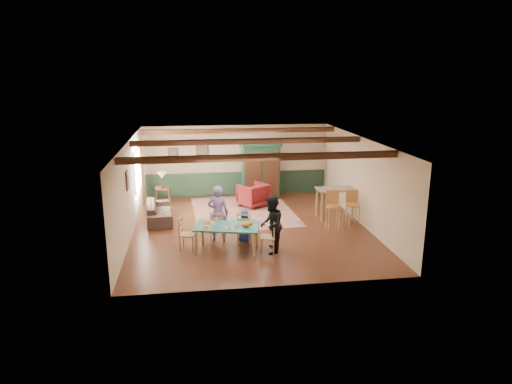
{
  "coord_description": "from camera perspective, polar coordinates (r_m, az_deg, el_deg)",
  "views": [
    {
      "loc": [
        -1.67,
        -13.15,
        4.62
      ],
      "look_at": [
        0.17,
        -0.08,
        1.15
      ],
      "focal_mm": 32.0,
      "sensor_mm": 36.0,
      "label": 1
    }
  ],
  "objects": [
    {
      "name": "end_table",
      "position": [
        16.69,
        -11.57,
        -0.53
      ],
      "size": [
        0.54,
        0.54,
        0.63
      ],
      "primitive_type": null,
      "rotation": [
        0.0,
        0.0,
        0.06
      ],
      "color": "#331A0E",
      "rests_on": "floor"
    },
    {
      "name": "dining_chair_end_left",
      "position": [
        12.37,
        -8.55,
        -5.18
      ],
      "size": [
        0.49,
        0.48,
        0.89
      ],
      "primitive_type": null,
      "rotation": [
        0.0,
        0.0,
        1.34
      ],
      "color": "tan",
      "rests_on": "floor"
    },
    {
      "name": "ceiling_beam_mid",
      "position": [
        13.8,
        -0.98,
        6.35
      ],
      "size": [
        6.95,
        0.16,
        0.16
      ],
      "primitive_type": "cube",
      "color": "#331A0E",
      "rests_on": "ceiling"
    },
    {
      "name": "wall_left",
      "position": [
        13.68,
        -15.45,
        0.35
      ],
      "size": [
        0.02,
        8.0,
        2.7
      ],
      "primitive_type": "cube",
      "color": "beige",
      "rests_on": "floor"
    },
    {
      "name": "ceiling",
      "position": [
        13.4,
        -0.77,
        6.49
      ],
      "size": [
        7.0,
        8.0,
        0.02
      ],
      "primitive_type": "cube",
      "color": "white",
      "rests_on": "wall_back"
    },
    {
      "name": "ceiling_beam_back",
      "position": [
        16.36,
        -2.11,
        7.66
      ],
      "size": [
        6.95,
        0.16,
        0.16
      ],
      "primitive_type": "cube",
      "color": "#331A0E",
      "rests_on": "ceiling"
    },
    {
      "name": "ceiling_beam_front",
      "position": [
        11.16,
        0.73,
        4.36
      ],
      "size": [
        6.95,
        0.16,
        0.16
      ],
      "primitive_type": "cube",
      "color": "#331A0E",
      "rests_on": "ceiling"
    },
    {
      "name": "person_woman",
      "position": [
        11.93,
        1.93,
        -4.11
      ],
      "size": [
        0.74,
        0.86,
        1.54
      ],
      "primitive_type": "imported",
      "rotation": [
        0.0,
        0.0,
        -1.81
      ],
      "color": "black",
      "rests_on": "floor"
    },
    {
      "name": "wall_back",
      "position": [
        17.54,
        -2.41,
        3.97
      ],
      "size": [
        7.0,
        0.02,
        2.7
      ],
      "primitive_type": "cube",
      "color": "beige",
      "rests_on": "floor"
    },
    {
      "name": "picture_left_wall",
      "position": [
        13.0,
        -15.76,
        1.41
      ],
      "size": [
        0.04,
        0.42,
        0.52
      ],
      "primitive_type": null,
      "color": "#7B7259",
      "rests_on": "wall_left"
    },
    {
      "name": "place_setting_far_left",
      "position": [
        12.36,
        -5.82,
        -3.57
      ],
      "size": [
        0.43,
        0.36,
        0.11
      ],
      "primitive_type": null,
      "rotation": [
        0.0,
        0.0,
        -0.23
      ],
      "color": "orange",
      "rests_on": "dining_table"
    },
    {
      "name": "area_rug",
      "position": [
        15.63,
        -1.62,
        -2.45
      ],
      "size": [
        3.54,
        4.12,
        0.01
      ],
      "primitive_type": "cube",
      "rotation": [
        0.0,
        0.0,
        0.06
      ],
      "color": "#CBB193",
      "rests_on": "floor"
    },
    {
      "name": "floor",
      "position": [
        14.04,
        -0.73,
        -4.49
      ],
      "size": [
        8.0,
        8.0,
        0.0
      ],
      "primitive_type": "plane",
      "color": "#462013",
      "rests_on": "ground"
    },
    {
      "name": "armchair",
      "position": [
        16.14,
        -0.36,
        -0.37
      ],
      "size": [
        1.24,
        1.24,
        0.83
      ],
      "primitive_type": "imported",
      "rotation": [
        0.0,
        0.0,
        -2.6
      ],
      "color": "#4D0F15",
      "rests_on": "floor"
    },
    {
      "name": "table_lamp",
      "position": [
        16.55,
        -11.68,
        1.47
      ],
      "size": [
        0.33,
        0.33,
        0.57
      ],
      "primitive_type": null,
      "rotation": [
        0.0,
        0.0,
        0.02
      ],
      "color": "tan",
      "rests_on": "end_table"
    },
    {
      "name": "window_left",
      "position": [
        15.27,
        -14.62,
        2.65
      ],
      "size": [
        0.06,
        1.6,
        1.3
      ],
      "primitive_type": null,
      "color": "white",
      "rests_on": "wall_left"
    },
    {
      "name": "sofa",
      "position": [
        15.0,
        -11.99,
        -2.39
      ],
      "size": [
        0.94,
        2.04,
        0.58
      ],
      "primitive_type": "imported",
      "rotation": [
        0.0,
        0.0,
        1.65
      ],
      "color": "#372822",
      "rests_on": "floor"
    },
    {
      "name": "wainscot_back",
      "position": [
        17.71,
        -2.37,
        1.09
      ],
      "size": [
        6.95,
        0.03,
        0.9
      ],
      "primitive_type": "cube",
      "color": "#1F3827",
      "rests_on": "floor"
    },
    {
      "name": "cat",
      "position": [
        11.89,
        -1.25,
        -4.09
      ],
      "size": [
        0.36,
        0.21,
        0.17
      ],
      "primitive_type": null,
      "rotation": [
        0.0,
        0.0,
        -0.23
      ],
      "color": "#BD6321",
      "rests_on": "dining_table"
    },
    {
      "name": "wall_right",
      "position": [
        14.51,
        13.1,
        1.31
      ],
      "size": [
        0.02,
        8.0,
        2.7
      ],
      "primitive_type": "cube",
      "color": "beige",
      "rests_on": "floor"
    },
    {
      "name": "person_child",
      "position": [
        12.8,
        -1.43,
        -4.2
      ],
      "size": [
        0.52,
        0.4,
        0.94
      ],
      "primitive_type": "imported",
      "rotation": [
        0.0,
        0.0,
        2.91
      ],
      "color": "navy",
      "rests_on": "floor"
    },
    {
      "name": "bar_stool_right",
      "position": [
        14.27,
        12.02,
        -2.1
      ],
      "size": [
        0.42,
        0.46,
        1.14
      ],
      "primitive_type": null,
      "rotation": [
        0.0,
        0.0,
        -0.04
      ],
      "color": "#BE8649",
      "rests_on": "floor"
    },
    {
      "name": "person_man",
      "position": [
        12.8,
        -4.77,
        -2.66
      ],
      "size": [
        0.66,
        0.51,
        1.61
      ],
      "primitive_type": "imported",
      "rotation": [
        0.0,
        0.0,
        2.91
      ],
      "color": "#765B9D",
      "rests_on": "floor"
    },
    {
      "name": "armoire",
      "position": [
        16.95,
        0.59,
        2.58
      ],
      "size": [
        1.54,
        0.73,
        2.11
      ],
      "primitive_type": "cube",
      "rotation": [
        0.0,
        0.0,
        0.09
      ],
      "color": "black",
      "rests_on": "floor"
    },
    {
      "name": "place_setting_near_left",
      "position": [
        11.93,
        -6.25,
        -4.27
      ],
      "size": [
        0.43,
        0.36,
        0.11
      ],
      "primitive_type": null,
      "rotation": [
        0.0,
        0.0,
        -0.23
      ],
      "color": "orange",
      "rests_on": "dining_table"
    },
    {
      "name": "dining_chair_far_left",
      "position": [
        12.84,
        -4.79,
        -4.3
      ],
      "size": [
        0.48,
        0.49,
        0.89
      ],
      "primitive_type": null,
      "rotation": [
        0.0,
        0.0,
        2.91
      ],
      "color": "tan",
      "rests_on": "floor"
    },
    {
      "name": "place_setting_far_right",
      "position": [
        12.21,
        -1.07,
        -3.73
      ],
      "size": [
        0.43,
        0.36,
        0.11
      ],
      "primitive_type": null,
      "rotation": [
        0.0,
        0.0,
        -0.23
      ],
      "color": "orange",
      "rests_on": "dining_table"
    },
    {
      "name": "dining_chair_far_right",
      "position": [
        12.74,
        -1.47,
        -4.42
      ],
      "size": [
        0.48,
        0.49,
        0.89
      ],
      "primitive_type": null,
      "rotation": [
        0.0,
        0.0,
        2.91
      ],
      "color": "tan",
      "rests_on": "floor"
    },
    {
      "name": "bar_stool_left",
      "position": [
        13.92,
        9.6,
        -2.29
      ],
      "size": [
        0.46,
        0.5,
        1.19
      ],
      "primitive_type": null,
      "rotation": [
        0.0,
        0.0,
        -0.08
      ],
      "color": "#BE8649",
      "rests_on": "floor"
    },
    {
      "name": "place_setting_near_center",
      "position": [
        11.82,
        -3.36,
        -4.38
      ],
      "size": [
        0.43,
        0.36,
        0.11
      ],
      "primitive_type": null,
      "rotation": [
        0.0,
        0.0,
        -0.23
      ],
      "color": "orange",
      "rests_on": "dining_table"
    },
    {
      "name": "picture_back_b",
      "position": [
        17.39,
        -10.33,
        4.65
      ],
      "size": [
        0.38,
        0.04,
        0.48
      ],
      "primitive_type": null,
      "color": "#7B7259",
      "rests_on": "wall_back"
    },
    {
      "name": "dining_table",
      "position": [
        12.19,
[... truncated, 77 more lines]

